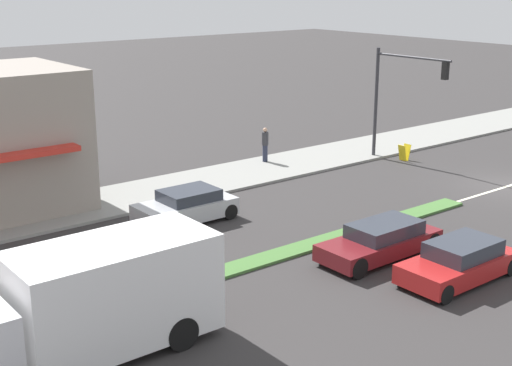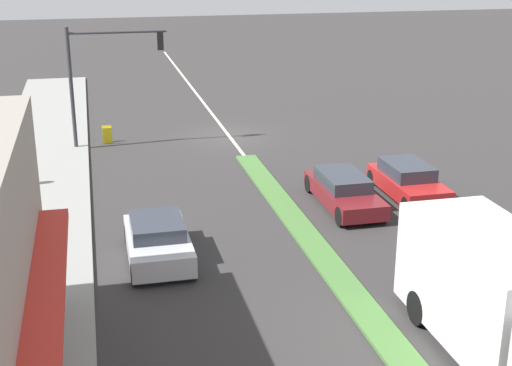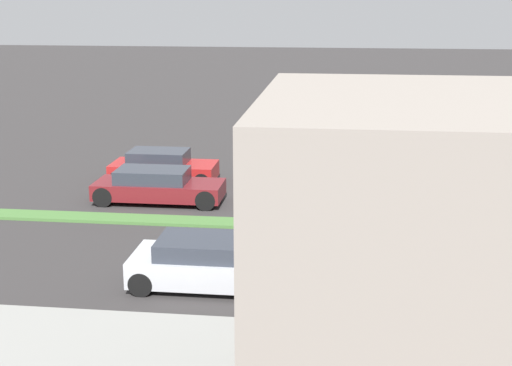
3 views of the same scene
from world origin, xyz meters
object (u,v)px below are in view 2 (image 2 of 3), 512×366
object	(u,v)px
warning_aframe_sign	(107,135)
sedan_silver	(158,241)
delivery_truck	(508,307)
hatchback_red	(408,181)
traffic_signal_main	(101,66)
sedan_maroon	(344,191)
pedestrian	(10,164)

from	to	relation	value
warning_aframe_sign	sedan_silver	distance (m)	14.10
delivery_truck	hatchback_red	size ratio (longest dim) A/B	1.83
sedan_silver	hatchback_red	world-z (taller)	hatchback_red
traffic_signal_main	sedan_silver	bearing A→B (deg)	94.80
warning_aframe_sign	sedan_maroon	size ratio (longest dim) A/B	0.18
pedestrian	delivery_truck	xyz separation A→B (m)	(-12.21, 15.64, 0.42)
delivery_truck	sedan_maroon	world-z (taller)	delivery_truck
warning_aframe_sign	hatchback_red	distance (m)	15.18
hatchback_red	sedan_maroon	bearing A→B (deg)	10.42
delivery_truck	sedan_silver	xyz separation A→B (m)	(7.20, -7.65, -0.86)
sedan_maroon	sedan_silver	distance (m)	7.86
delivery_truck	sedan_silver	distance (m)	10.54
warning_aframe_sign	sedan_maroon	world-z (taller)	sedan_maroon
traffic_signal_main	hatchback_red	size ratio (longest dim) A/B	1.36
traffic_signal_main	warning_aframe_sign	xyz separation A→B (m)	(-0.07, -0.68, -3.47)
pedestrian	sedan_maroon	bearing A→B (deg)	158.37
warning_aframe_sign	sedan_silver	xyz separation A→B (m)	(-1.06, 14.06, 0.19)
traffic_signal_main	delivery_truck	world-z (taller)	traffic_signal_main
pedestrian	sedan_silver	size ratio (longest dim) A/B	0.45
traffic_signal_main	warning_aframe_sign	bearing A→B (deg)	-95.50
traffic_signal_main	sedan_silver	xyz separation A→B (m)	(-1.12, 13.38, -3.29)
delivery_truck	pedestrian	bearing A→B (deg)	-52.02
traffic_signal_main	sedan_maroon	bearing A→B (deg)	129.14
traffic_signal_main	delivery_truck	size ratio (longest dim) A/B	0.75
delivery_truck	sedan_silver	world-z (taller)	delivery_truck
traffic_signal_main	sedan_silver	distance (m)	13.83
sedan_maroon	traffic_signal_main	bearing A→B (deg)	-50.86
traffic_signal_main	delivery_truck	xyz separation A→B (m)	(-8.32, 21.03, -2.43)
warning_aframe_sign	hatchback_red	world-z (taller)	hatchback_red
pedestrian	sedan_maroon	distance (m)	13.15
sedan_maroon	warning_aframe_sign	bearing A→B (deg)	-52.87
pedestrian	warning_aframe_sign	xyz separation A→B (m)	(-3.95, -6.07, -0.62)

